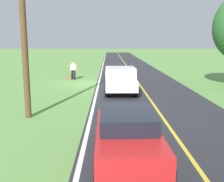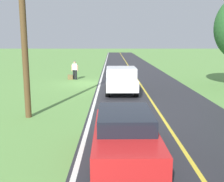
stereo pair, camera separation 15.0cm
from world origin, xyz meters
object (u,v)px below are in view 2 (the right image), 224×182
Objects in this scene: sedan_ahead_same_lane at (125,133)px; utility_pole_roadside at (23,19)px; hitchhiker_walking at (75,69)px; suitcase_carried at (70,77)px; pickup_truck_passing at (121,79)px.

utility_pole_roadside reaches higher than sedan_ahead_same_lane.
utility_pole_roadside is (0.50, 12.55, 3.50)m from hitchhiker_walking.
suitcase_carried is at bearing 12.57° from hitchhiker_walking.
utility_pole_roadside reaches higher than pickup_truck_passing.
pickup_truck_passing is 0.61× the size of utility_pole_roadside.
suitcase_carried is at bearing -90.38° from utility_pole_roadside.
pickup_truck_passing reaches higher than sedan_ahead_same_lane.
suitcase_carried is at bearing -75.93° from sedan_ahead_same_lane.
suitcase_carried is 13.16m from utility_pole_roadside.
suitcase_carried is 0.08× the size of pickup_truck_passing.
hitchhiker_walking is at bearing 100.86° from suitcase_carried.
pickup_truck_passing is 1.23× the size of sedan_ahead_same_lane.
sedan_ahead_same_lane is (-3.80, 16.94, -0.23)m from hitchhiker_walking.
utility_pole_roadside reaches higher than hitchhiker_walking.
sedan_ahead_same_lane is at bearing 12.35° from suitcase_carried.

